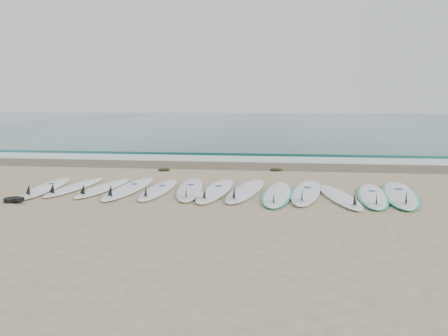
# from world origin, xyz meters

# --- Properties ---
(ground) EXTENTS (120.00, 120.00, 0.00)m
(ground) POSITION_xyz_m (0.00, 0.00, 0.00)
(ground) COLOR tan
(ocean) EXTENTS (120.00, 55.00, 0.03)m
(ocean) POSITION_xyz_m (0.00, 32.50, 0.01)
(ocean) COLOR #225A56
(ocean) RESTS_ON ground
(wet_sand_band) EXTENTS (120.00, 1.80, 0.01)m
(wet_sand_band) POSITION_xyz_m (0.00, 4.10, 0.01)
(wet_sand_band) COLOR brown
(wet_sand_band) RESTS_ON ground
(foam_band) EXTENTS (120.00, 1.40, 0.04)m
(foam_band) POSITION_xyz_m (0.00, 5.50, 0.02)
(foam_band) COLOR silver
(foam_band) RESTS_ON ground
(wave_crest) EXTENTS (120.00, 1.00, 0.10)m
(wave_crest) POSITION_xyz_m (0.00, 7.00, 0.05)
(wave_crest) COLOR #225A56
(wave_crest) RESTS_ON ground
(surfboard_0) EXTENTS (0.78, 2.52, 0.32)m
(surfboard_0) POSITION_xyz_m (-3.84, -0.09, 0.06)
(surfboard_0) COLOR white
(surfboard_0) RESTS_ON ground
(surfboard_1) EXTENTS (0.73, 2.35, 0.30)m
(surfboard_1) POSITION_xyz_m (-3.26, 0.06, 0.05)
(surfboard_1) COLOR white
(surfboard_1) RESTS_ON ground
(surfboard_2) EXTENTS (0.76, 2.39, 0.30)m
(surfboard_2) POSITION_xyz_m (-2.57, 0.05, 0.05)
(surfboard_2) COLOR white
(surfboard_2) RESTS_ON ground
(surfboard_3) EXTENTS (0.71, 2.72, 0.34)m
(surfboard_3) POSITION_xyz_m (-1.97, 0.02, 0.06)
(surfboard_3) COLOR white
(surfboard_3) RESTS_ON ground
(surfboard_4) EXTENTS (0.57, 2.43, 0.31)m
(surfboard_4) POSITION_xyz_m (-1.29, 0.01, 0.05)
(surfboard_4) COLOR white
(surfboard_4) RESTS_ON ground
(surfboard_5) EXTENTS (0.85, 2.67, 0.34)m
(surfboard_5) POSITION_xyz_m (-0.61, 0.12, 0.06)
(surfboard_5) COLOR white
(surfboard_5) RESTS_ON ground
(surfboard_6) EXTENTS (0.80, 2.74, 0.34)m
(surfboard_6) POSITION_xyz_m (-0.03, 0.03, 0.06)
(surfboard_6) COLOR white
(surfboard_6) RESTS_ON ground
(surfboard_7) EXTENTS (1.01, 2.75, 0.35)m
(surfboard_7) POSITION_xyz_m (0.62, 0.10, 0.06)
(surfboard_7) COLOR white
(surfboard_7) RESTS_ON ground
(surfboard_8) EXTENTS (0.82, 2.65, 0.33)m
(surfboard_8) POSITION_xyz_m (1.30, -0.12, 0.05)
(surfboard_8) COLOR white
(surfboard_8) RESTS_ON ground
(surfboard_9) EXTENTS (0.98, 2.81, 0.35)m
(surfboard_9) POSITION_xyz_m (1.91, 0.09, 0.06)
(surfboard_9) COLOR white
(surfboard_9) RESTS_ON ground
(surfboard_10) EXTENTS (0.91, 2.47, 0.31)m
(surfboard_10) POSITION_xyz_m (2.57, -0.26, 0.05)
(surfboard_10) COLOR white
(surfboard_10) RESTS_ON ground
(surfboard_11) EXTENTS (0.97, 2.63, 0.33)m
(surfboard_11) POSITION_xyz_m (3.25, -0.05, 0.05)
(surfboard_11) COLOR white
(surfboard_11) RESTS_ON ground
(surfboard_12) EXTENTS (1.17, 2.99, 0.37)m
(surfboard_12) POSITION_xyz_m (3.84, 0.13, 0.06)
(surfboard_12) COLOR silver
(surfboard_12) RESTS_ON ground
(seaweed_near) EXTENTS (0.36, 0.28, 0.07)m
(seaweed_near) POSITION_xyz_m (-1.90, 2.86, 0.04)
(seaweed_near) COLOR black
(seaweed_near) RESTS_ON ground
(seaweed_far) EXTENTS (0.36, 0.28, 0.07)m
(seaweed_far) POSITION_xyz_m (1.27, 3.25, 0.03)
(seaweed_far) COLOR black
(seaweed_far) RESTS_ON ground
(leash_coil) EXTENTS (0.46, 0.36, 0.11)m
(leash_coil) POSITION_xyz_m (-3.85, -1.29, 0.05)
(leash_coil) COLOR black
(leash_coil) RESTS_ON ground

